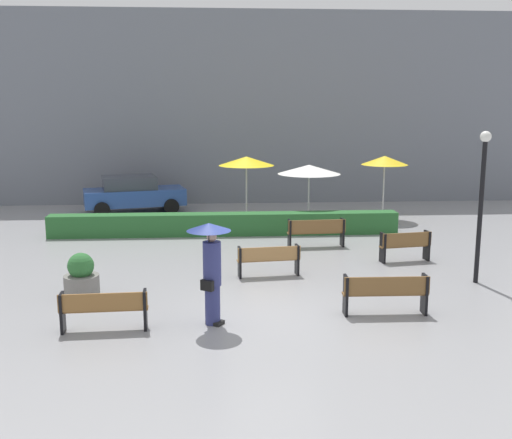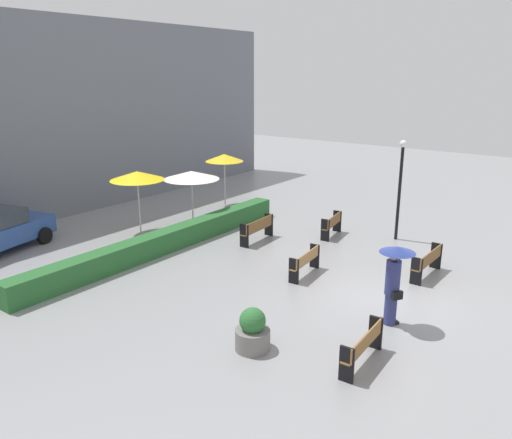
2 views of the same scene
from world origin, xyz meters
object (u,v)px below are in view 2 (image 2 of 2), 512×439
(bench_back_row, at_px, (258,228))
(lamp_post, at_px, (400,180))
(patio_umbrella_yellow, at_px, (137,176))
(bench_near_left, at_px, (364,345))
(patio_umbrella_white, at_px, (191,175))
(pedestrian_with_umbrella, at_px, (394,276))
(planter_pot, at_px, (253,332))
(bench_mid_center, at_px, (306,261))
(bench_far_right, at_px, (332,224))
(bench_near_right, at_px, (428,261))
(patio_umbrella_yellow_far, at_px, (224,158))

(bench_back_row, bearing_deg, lamp_post, -50.32)
(lamp_post, bearing_deg, patio_umbrella_yellow, 122.47)
(bench_near_left, height_order, patio_umbrella_white, patio_umbrella_white)
(pedestrian_with_umbrella, height_order, lamp_post, lamp_post)
(bench_back_row, bearing_deg, patio_umbrella_yellow, 114.43)
(planter_pot, bearing_deg, patio_umbrella_white, 51.08)
(bench_mid_center, relative_size, pedestrian_with_umbrella, 0.79)
(bench_far_right, height_order, bench_back_row, bench_back_row)
(bench_far_right, xyz_separation_m, pedestrian_with_umbrella, (-5.67, -4.82, 0.85))
(bench_far_right, bearing_deg, pedestrian_with_umbrella, -139.61)
(pedestrian_with_umbrella, bearing_deg, patio_umbrella_white, 70.90)
(bench_back_row, distance_m, bench_near_left, 8.98)
(bench_near_right, relative_size, patio_umbrella_yellow, 0.73)
(bench_near_right, height_order, pedestrian_with_umbrella, pedestrian_with_umbrella)
(planter_pot, distance_m, patio_umbrella_white, 10.98)
(bench_near_left, distance_m, lamp_post, 9.67)
(bench_back_row, distance_m, patio_umbrella_white, 4.11)
(bench_far_right, height_order, lamp_post, lamp_post)
(bench_mid_center, bearing_deg, patio_umbrella_yellow_far, 56.07)
(bench_near_right, distance_m, patio_umbrella_yellow, 11.40)
(bench_near_right, height_order, bench_near_left, bench_near_right)
(bench_far_right, xyz_separation_m, patio_umbrella_yellow, (-4.35, 6.48, 1.87))
(planter_pot, bearing_deg, patio_umbrella_yellow_far, 42.89)
(bench_far_right, relative_size, patio_umbrella_yellow_far, 0.61)
(bench_near_right, bearing_deg, patio_umbrella_white, 90.76)
(bench_mid_center, xyz_separation_m, lamp_post, (5.33, -0.92, 1.90))
(bench_near_right, xyz_separation_m, bench_near_left, (-5.99, -0.58, -0.03))
(patio_umbrella_white, bearing_deg, pedestrian_with_umbrella, -109.10)
(patio_umbrella_yellow, bearing_deg, bench_back_row, -65.57)
(patio_umbrella_white, bearing_deg, bench_near_left, -118.37)
(bench_mid_center, xyz_separation_m, patio_umbrella_white, (2.15, 7.07, 1.63))
(bench_near_right, relative_size, lamp_post, 0.48)
(lamp_post, distance_m, patio_umbrella_yellow_far, 8.80)
(planter_pot, distance_m, patio_umbrella_yellow_far, 13.73)
(bench_near_right, xyz_separation_m, patio_umbrella_white, (-0.14, 10.27, 1.60))
(pedestrian_with_umbrella, height_order, patio_umbrella_yellow_far, patio_umbrella_yellow_far)
(bench_back_row, height_order, pedestrian_with_umbrella, pedestrian_with_umbrella)
(pedestrian_with_umbrella, distance_m, planter_pot, 3.92)
(bench_near_left, relative_size, planter_pot, 1.68)
(bench_back_row, height_order, bench_mid_center, bench_back_row)
(bench_mid_center, bearing_deg, planter_pot, -163.55)
(bench_mid_center, height_order, planter_pot, planter_pot)
(bench_back_row, bearing_deg, pedestrian_with_umbrella, -116.17)
(bench_mid_center, height_order, bench_near_left, same)
(bench_mid_center, relative_size, bench_near_left, 0.96)
(bench_near_right, height_order, planter_pot, planter_pot)
(bench_near_right, distance_m, bench_mid_center, 3.93)
(bench_near_right, height_order, patio_umbrella_white, patio_umbrella_white)
(bench_near_right, distance_m, patio_umbrella_white, 10.39)
(bench_near_right, bearing_deg, pedestrian_with_umbrella, -175.00)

